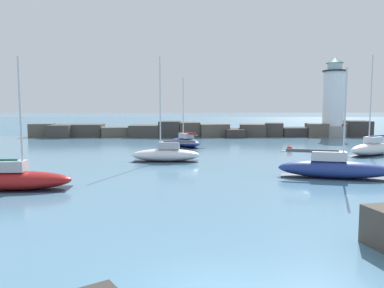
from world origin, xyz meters
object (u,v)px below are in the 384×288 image
at_px(sailboat_moored_4, 14,179).
at_px(mooring_buoy_orange_near, 289,149).
at_px(sailboat_moored_2, 185,142).
at_px(sailboat_moored_1, 371,148).
at_px(sailboat_moored_3, 334,168).
at_px(sailboat_moored_0, 166,154).
at_px(lighthouse, 333,103).

bearing_deg(sailboat_moored_4, mooring_buoy_orange_near, 41.24).
bearing_deg(sailboat_moored_2, sailboat_moored_1, -24.46).
bearing_deg(sailboat_moored_3, sailboat_moored_1, 54.46).
bearing_deg(mooring_buoy_orange_near, sailboat_moored_0, -150.87).
height_order(sailboat_moored_0, mooring_buoy_orange_near, sailboat_moored_0).
xyz_separation_m(sailboat_moored_0, sailboat_moored_4, (-8.43, -11.65, -0.02)).
xyz_separation_m(sailboat_moored_0, sailboat_moored_1, (20.77, 3.92, 0.07)).
distance_m(sailboat_moored_3, sailboat_moored_4, 20.88).
height_order(sailboat_moored_0, sailboat_moored_4, sailboat_moored_0).
bearing_deg(sailboat_moored_2, sailboat_moored_0, -97.53).
bearing_deg(lighthouse, sailboat_moored_2, -148.04).
bearing_deg(sailboat_moored_0, sailboat_moored_3, -33.86).
xyz_separation_m(lighthouse, sailboat_moored_1, (-5.24, -23.87, -4.82)).
relative_size(lighthouse, sailboat_moored_0, 1.38).
relative_size(sailboat_moored_0, sailboat_moored_1, 0.93).
xyz_separation_m(lighthouse, sailboat_moored_0, (-26.00, -27.79, -4.88)).
bearing_deg(sailboat_moored_4, sailboat_moored_0, 54.08).
xyz_separation_m(sailboat_moored_1, mooring_buoy_orange_near, (-7.45, 3.50, -0.44)).
bearing_deg(sailboat_moored_2, mooring_buoy_orange_near, -24.01).
xyz_separation_m(sailboat_moored_3, mooring_buoy_orange_near, (1.17, 15.57, -0.40)).
bearing_deg(sailboat_moored_3, mooring_buoy_orange_near, 85.70).
distance_m(lighthouse, sailboat_moored_2, 29.11).
distance_m(lighthouse, sailboat_moored_3, 38.83).
xyz_separation_m(sailboat_moored_3, sailboat_moored_4, (-20.58, -3.49, -0.04)).
xyz_separation_m(sailboat_moored_1, sailboat_moored_2, (-19.10, 8.69, -0.11)).
bearing_deg(sailboat_moored_0, sailboat_moored_2, 82.47).
bearing_deg(sailboat_moored_1, sailboat_moored_4, -151.94).
bearing_deg(lighthouse, sailboat_moored_1, -102.37).
xyz_separation_m(lighthouse, sailboat_moored_3, (-13.86, -35.94, -4.86)).
height_order(lighthouse, sailboat_moored_4, lighthouse).
distance_m(sailboat_moored_3, mooring_buoy_orange_near, 15.62).
xyz_separation_m(sailboat_moored_1, sailboat_moored_3, (-8.62, -12.07, -0.04)).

